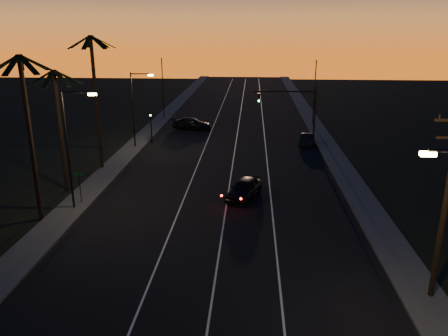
# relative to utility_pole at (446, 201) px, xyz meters

# --- Properties ---
(road) EXTENTS (20.00, 170.00, 0.01)m
(road) POSITION_rel_utility_pole_xyz_m (-11.60, 20.00, -5.31)
(road) COLOR black
(road) RESTS_ON ground
(sidewalk_left) EXTENTS (2.40, 170.00, 0.16)m
(sidewalk_left) POSITION_rel_utility_pole_xyz_m (-22.80, 20.00, -5.24)
(sidewalk_left) COLOR #373734
(sidewalk_left) RESTS_ON ground
(sidewalk_right) EXTENTS (2.40, 170.00, 0.16)m
(sidewalk_right) POSITION_rel_utility_pole_xyz_m (-0.40, 20.00, -5.24)
(sidewalk_right) COLOR #373734
(sidewalk_right) RESTS_ON ground
(lane_stripe_left) EXTENTS (0.12, 160.00, 0.01)m
(lane_stripe_left) POSITION_rel_utility_pole_xyz_m (-14.60, 20.00, -5.30)
(lane_stripe_left) COLOR silver
(lane_stripe_left) RESTS_ON road
(lane_stripe_mid) EXTENTS (0.12, 160.00, 0.01)m
(lane_stripe_mid) POSITION_rel_utility_pole_xyz_m (-11.10, 20.00, -5.30)
(lane_stripe_mid) COLOR silver
(lane_stripe_mid) RESTS_ON road
(lane_stripe_right) EXTENTS (0.12, 160.00, 0.01)m
(lane_stripe_right) POSITION_rel_utility_pole_xyz_m (-7.60, 20.00, -5.30)
(lane_stripe_right) COLOR silver
(lane_stripe_right) RESTS_ON road
(palm_near) EXTENTS (4.25, 4.16, 11.53)m
(palm_near) POSITION_rel_utility_pole_xyz_m (-24.20, 8.00, 1.76)
(palm_near) COLOR black
(palm_near) RESTS_ON ground
(palm_mid) EXTENTS (4.25, 4.16, 10.03)m
(palm_mid) POSITION_rel_utility_pole_xyz_m (-24.80, 14.00, 0.94)
(palm_mid) COLOR black
(palm_mid) RESTS_ON ground
(palm_far) EXTENTS (4.25, 4.16, 12.53)m
(palm_far) POSITION_rel_utility_pole_xyz_m (-23.80, 20.00, 2.30)
(palm_far) COLOR black
(palm_far) RESTS_ON ground
(streetlight_left_near) EXTENTS (2.55, 0.26, 9.00)m
(streetlight_left_near) POSITION_rel_utility_pole_xyz_m (-22.30, 10.00, 0.01)
(streetlight_left_near) COLOR black
(streetlight_left_near) RESTS_ON ground
(streetlight_left_far) EXTENTS (2.55, 0.26, 8.50)m
(streetlight_left_far) POSITION_rel_utility_pole_xyz_m (-22.29, 28.00, -0.25)
(streetlight_left_far) COLOR black
(streetlight_left_far) RESTS_ON ground
(street_sign) EXTENTS (0.70, 0.06, 2.60)m
(street_sign) POSITION_rel_utility_pole_xyz_m (-22.40, 11.00, -3.66)
(street_sign) COLOR black
(street_sign) RESTS_ON ground
(utility_pole) EXTENTS (2.20, 0.28, 10.00)m
(utility_pole) POSITION_rel_utility_pole_xyz_m (0.00, 0.00, 0.00)
(utility_pole) COLOR black
(utility_pole) RESTS_ON ground
(signal_mast) EXTENTS (7.10, 0.41, 7.00)m
(signal_mast) POSITION_rel_utility_pole_xyz_m (-4.46, 29.99, -0.53)
(signal_mast) COLOR black
(signal_mast) RESTS_ON ground
(signal_post) EXTENTS (0.28, 0.37, 4.20)m
(signal_post) POSITION_rel_utility_pole_xyz_m (-21.10, 29.98, -2.42)
(signal_post) COLOR black
(signal_post) RESTS_ON ground
(far_pole_left) EXTENTS (0.14, 0.14, 9.00)m
(far_pole_left) POSITION_rel_utility_pole_xyz_m (-22.60, 45.00, -0.82)
(far_pole_left) COLOR black
(far_pole_left) RESTS_ON ground
(far_pole_right) EXTENTS (0.14, 0.14, 9.00)m
(far_pole_right) POSITION_rel_utility_pole_xyz_m (-0.60, 42.00, -0.82)
(far_pole_right) COLOR black
(far_pole_right) RESTS_ON ground
(lead_car) EXTENTS (3.44, 5.45, 1.58)m
(lead_car) POSITION_rel_utility_pole_xyz_m (-9.75, 13.15, -4.51)
(lead_car) COLOR black
(lead_car) RESTS_ON road
(right_car) EXTENTS (2.30, 4.23, 1.32)m
(right_car) POSITION_rel_utility_pole_xyz_m (-2.77, 30.24, -4.64)
(right_car) COLOR black
(right_car) RESTS_ON road
(cross_car) EXTENTS (5.66, 3.10, 1.56)m
(cross_car) POSITION_rel_utility_pole_xyz_m (-17.32, 37.74, -4.53)
(cross_car) COLOR black
(cross_car) RESTS_ON road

